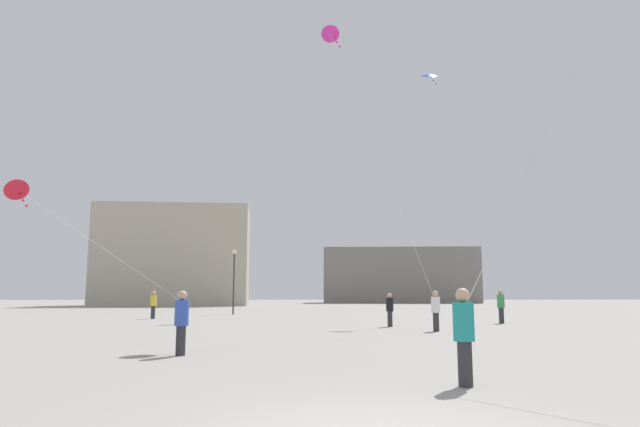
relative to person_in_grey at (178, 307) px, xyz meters
name	(u,v)px	position (x,y,z in m)	size (l,w,h in m)	color
person_in_grey	(178,307)	(0.00, 0.00, 0.00)	(0.37, 0.37, 1.71)	#2D2D33
person_in_white	(436,309)	(12.40, -5.88, 0.02)	(0.38, 0.38, 1.75)	#2D2D33
person_in_blue	(181,320)	(3.40, -15.03, -0.01)	(0.37, 0.37, 1.69)	#2D2D33
person_in_yellow	(153,303)	(-3.14, 6.85, 0.05)	(0.39, 0.39, 1.80)	#2D2D33
person_in_green	(501,305)	(17.59, 0.54, 0.08)	(0.40, 0.40, 1.85)	#2D2D33
person_in_black	(390,308)	(10.94, -2.44, -0.03)	(0.36, 0.36, 1.65)	#2D2D33
person_in_teal	(464,332)	(9.46, -20.13, 0.00)	(0.37, 0.37, 1.71)	#2D2D33
kite_magenta_diamond	(333,40)	(7.92, -6.64, 12.00)	(5.03, 1.15, 12.23)	#D12899
kite_crimson_diamond	(19,191)	(-4.76, -7.91, 4.74)	(5.40, 8.57, 4.86)	red
kite_cobalt_diamond	(430,78)	(14.89, 4.18, 14.70)	(3.29, 4.20, 14.88)	blue
building_left_hall	(175,256)	(-11.54, 49.20, 6.00)	(21.33, 12.15, 13.87)	#B2A893
building_centre_hall	(399,276)	(24.46, 71.44, 3.97)	(28.26, 13.73, 9.81)	gray
lamppost_east	(234,271)	(1.16, 14.21, 2.49)	(0.36, 0.36, 5.12)	#2D2D30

